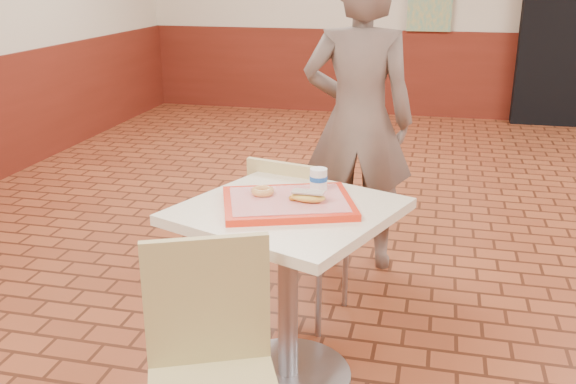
% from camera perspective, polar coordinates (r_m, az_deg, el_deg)
% --- Properties ---
extents(room_shell, '(8.01, 10.01, 3.01)m').
position_cam_1_polar(room_shell, '(2.86, 22.46, 14.20)').
color(room_shell, brown).
rests_on(room_shell, ground).
extents(wainscot_band, '(8.00, 10.00, 1.00)m').
position_cam_1_polar(wainscot_band, '(3.09, 20.12, -4.49)').
color(wainscot_band, '#581B11').
rests_on(wainscot_band, ground).
extents(main_table, '(0.76, 0.76, 0.80)m').
position_cam_1_polar(main_table, '(2.63, 0.00, -6.62)').
color(main_table, beige).
rests_on(main_table, ground).
extents(chair_main_front, '(0.54, 0.54, 0.88)m').
position_cam_1_polar(chair_main_front, '(2.12, -6.79, -14.98)').
color(chair_main_front, tan).
rests_on(chair_main_front, ground).
extents(chair_main_back, '(0.48, 0.48, 0.85)m').
position_cam_1_polar(chair_main_back, '(3.11, 0.71, -3.57)').
color(chair_main_back, '#D5C47F').
rests_on(chair_main_back, ground).
extents(customer, '(0.66, 0.46, 1.73)m').
position_cam_1_polar(customer, '(3.67, 6.25, 6.24)').
color(customer, '#6E5E55').
rests_on(customer, ground).
extents(serving_tray, '(0.50, 0.39, 0.03)m').
position_cam_1_polar(serving_tray, '(2.52, 0.00, -0.96)').
color(serving_tray, red).
rests_on(serving_tray, main_table).
extents(ring_donut, '(0.12, 0.12, 0.03)m').
position_cam_1_polar(ring_donut, '(2.56, -2.27, 0.08)').
color(ring_donut, '#DB964F').
rests_on(ring_donut, serving_tray).
extents(long_john_donut, '(0.15, 0.07, 0.04)m').
position_cam_1_polar(long_john_donut, '(2.48, 1.72, -0.42)').
color(long_john_donut, gold).
rests_on(long_john_donut, serving_tray).
extents(paper_cup, '(0.07, 0.07, 0.09)m').
position_cam_1_polar(paper_cup, '(2.60, 2.72, 1.15)').
color(paper_cup, white).
rests_on(paper_cup, serving_tray).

